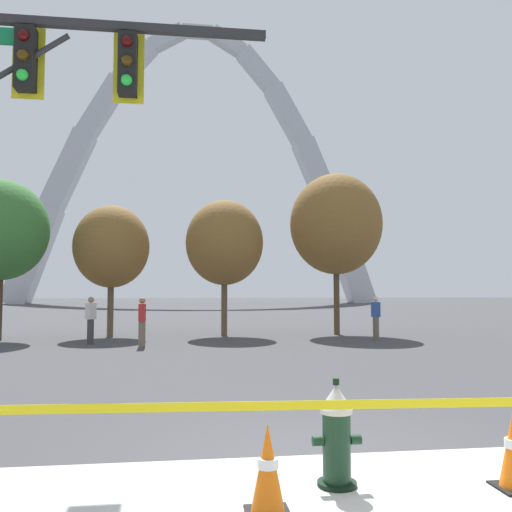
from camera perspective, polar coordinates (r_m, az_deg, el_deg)
ground_plane at (r=6.08m, az=6.60°, el=-20.97°), size 240.00×240.00×0.00m
fire_hydrant at (r=5.29m, az=8.58°, el=-18.37°), size 0.46×0.48×0.99m
caution_tape_barrier at (r=5.01m, az=11.93°, el=-17.16°), size 6.53×0.42×0.89m
traffic_cone_mid_sidewalk at (r=4.65m, az=1.26°, el=-21.87°), size 0.36×0.36×0.73m
traffic_signal_gantry at (r=8.37m, az=-25.25°, el=12.35°), size 5.02×0.44×6.00m
monument_arch at (r=76.15m, az=-6.35°, el=8.30°), size 50.91×3.26×40.05m
tree_far_left at (r=21.59m, az=-25.52°, el=2.52°), size 3.34×3.34×5.85m
tree_left_mid at (r=21.73m, az=-15.15°, el=0.95°), size 2.94×2.94×5.14m
tree_center_left at (r=21.50m, az=-3.38°, el=1.41°), size 3.10×3.10×5.43m
tree_center_right at (r=22.42m, az=8.51°, el=3.37°), size 3.79×3.79×6.64m
pedestrian_walking_left at (r=20.18m, az=12.66°, el=-6.41°), size 0.39×0.31×1.59m
pedestrian_standing_center at (r=17.50m, az=-12.05°, el=-6.85°), size 0.22×0.35×1.59m
pedestrian_walking_right at (r=18.93m, az=-17.22°, el=-6.52°), size 0.34×0.39×1.59m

